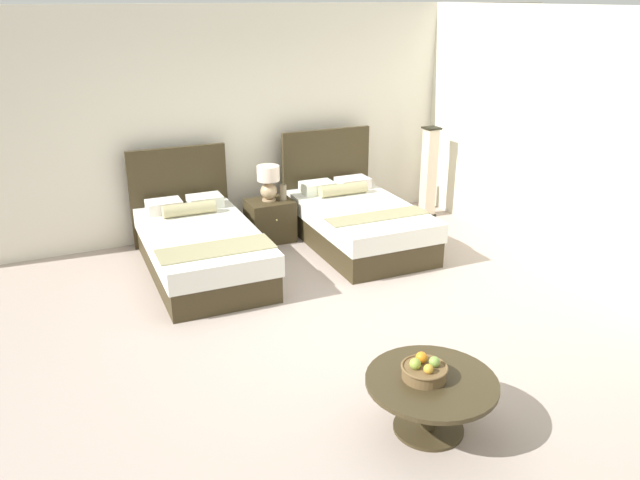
% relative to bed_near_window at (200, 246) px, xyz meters
% --- Properties ---
extents(ground_plane, '(9.35, 9.47, 0.02)m').
position_rel_bed_near_window_xyz_m(ground_plane, '(1.00, -1.72, -0.31)').
color(ground_plane, '#AF9D91').
extents(wall_back, '(9.35, 0.12, 2.87)m').
position_rel_bed_near_window_xyz_m(wall_back, '(1.00, 1.22, 1.13)').
color(wall_back, silver).
rests_on(wall_back, ground).
extents(wall_side_right, '(0.12, 5.07, 2.87)m').
position_rel_bed_near_window_xyz_m(wall_side_right, '(3.88, -1.32, 1.13)').
color(wall_side_right, silver).
rests_on(wall_side_right, ground).
extents(bed_near_window, '(1.23, 2.20, 1.23)m').
position_rel_bed_near_window_xyz_m(bed_near_window, '(0.00, 0.00, 0.00)').
color(bed_near_window, '#392F1A').
rests_on(bed_near_window, ground).
extents(bed_near_corner, '(1.27, 2.08, 1.30)m').
position_rel_bed_near_window_xyz_m(bed_near_corner, '(2.00, 0.00, 0.01)').
color(bed_near_corner, '#392F1A').
rests_on(bed_near_corner, ground).
extents(nightstand, '(0.57, 0.48, 0.53)m').
position_rel_bed_near_window_xyz_m(nightstand, '(1.06, 0.59, -0.04)').
color(nightstand, '#392F1A').
rests_on(nightstand, ground).
extents(table_lamp, '(0.29, 0.29, 0.45)m').
position_rel_bed_near_window_xyz_m(table_lamp, '(1.06, 0.61, 0.49)').
color(table_lamp, tan).
rests_on(table_lamp, nightstand).
extents(vase, '(0.09, 0.09, 0.20)m').
position_rel_bed_near_window_xyz_m(vase, '(1.23, 0.55, 0.33)').
color(vase, gray).
rests_on(vase, nightstand).
extents(coffee_table, '(0.94, 0.94, 0.43)m').
position_rel_bed_near_window_xyz_m(coffee_table, '(0.76, -3.48, 0.02)').
color(coffee_table, '#392F1A').
rests_on(coffee_table, ground).
extents(fruit_bowl, '(0.34, 0.34, 0.17)m').
position_rel_bed_near_window_xyz_m(fruit_bowl, '(0.72, -3.44, 0.19)').
color(fruit_bowl, brown).
rests_on(fruit_bowl, coffee_table).
extents(floor_lamp_corner, '(0.21, 0.21, 1.27)m').
position_rel_bed_near_window_xyz_m(floor_lamp_corner, '(3.44, 0.56, 0.33)').
color(floor_lamp_corner, black).
rests_on(floor_lamp_corner, ground).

